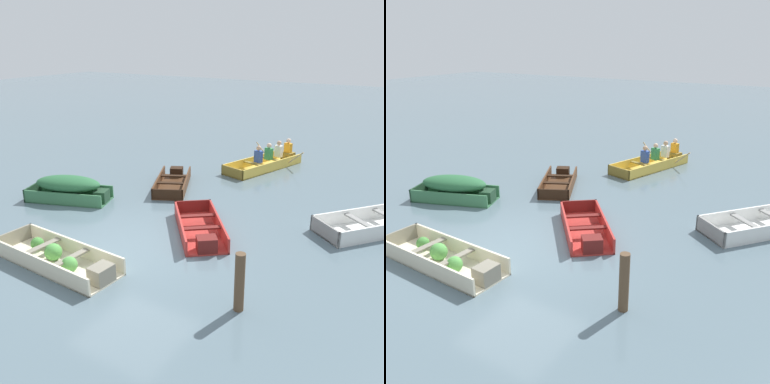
# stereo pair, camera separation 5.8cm
# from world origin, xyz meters

# --- Properties ---
(ground_plane) EXTENTS (80.00, 80.00, 0.00)m
(ground_plane) POSITION_xyz_m (0.00, 0.00, 0.00)
(ground_plane) COLOR slate
(dinghy_cream_foreground) EXTENTS (3.15, 1.19, 0.42)m
(dinghy_cream_foreground) POSITION_xyz_m (-0.76, -1.53, 0.16)
(dinghy_cream_foreground) COLOR beige
(dinghy_cream_foreground) RESTS_ON ground
(skiff_white_near_moored) EXTENTS (2.80, 3.08, 0.40)m
(skiff_white_near_moored) POSITION_xyz_m (4.82, 4.02, 0.14)
(skiff_white_near_moored) COLOR white
(skiff_white_near_moored) RESTS_ON ground
(skiff_dark_varnish_mid_moored) EXTENTS (1.98, 2.70, 0.35)m
(skiff_dark_varnish_mid_moored) POSITION_xyz_m (-1.58, 4.14, 0.12)
(skiff_dark_varnish_mid_moored) COLOR #4C2D19
(skiff_dark_varnish_mid_moored) RESTS_ON ground
(skiff_green_far_moored) EXTENTS (2.64, 1.72, 0.76)m
(skiff_green_far_moored) POSITION_xyz_m (-3.50, 1.41, 0.43)
(skiff_green_far_moored) COLOR #387047
(skiff_green_far_moored) RESTS_ON ground
(skiff_red_outer_moored) EXTENTS (2.38, 2.62, 0.38)m
(skiff_red_outer_moored) POSITION_xyz_m (1.07, 1.37, 0.14)
(skiff_red_outer_moored) COLOR #AD2D28
(skiff_red_outer_moored) RESTS_ON ground
(rowboat_yellow_with_crew) EXTENTS (2.34, 3.57, 0.92)m
(rowboat_yellow_with_crew) POSITION_xyz_m (0.29, 7.80, 0.24)
(rowboat_yellow_with_crew) COLOR #E5BC47
(rowboat_yellow_with_crew) RESTS_ON ground
(mooring_post) EXTENTS (0.19, 0.19, 1.14)m
(mooring_post) POSITION_xyz_m (3.24, -0.99, 0.57)
(mooring_post) COLOR brown
(mooring_post) RESTS_ON ground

